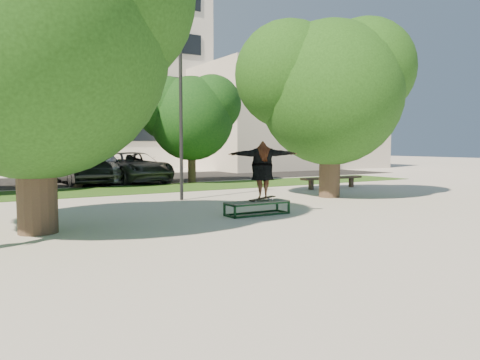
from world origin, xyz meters
TOP-DOWN VIEW (x-y plane):
  - ground at (0.00, 0.00)m, footprint 120.00×120.00m
  - grass_strip at (1.00, 9.50)m, footprint 30.00×4.00m
  - asphalt_strip at (0.00, 16.00)m, footprint 40.00×8.00m
  - tree_left at (-4.29, 1.09)m, footprint 6.96×5.95m
  - tree_right at (5.92, 3.08)m, footprint 6.24×5.33m
  - bg_tree_mid at (-1.08, 12.08)m, footprint 5.76×4.92m
  - bg_tree_right at (4.43, 11.57)m, footprint 5.04×4.31m
  - lamppost at (1.00, 5.00)m, footprint 0.25×0.15m
  - office_building at (-2.00, 31.98)m, footprint 30.00×14.12m
  - side_building at (18.00, 22.00)m, footprint 15.00×10.00m
  - grind_box at (1.34, 0.75)m, footprint 1.80×0.60m
  - skater_rig at (1.51, 0.75)m, footprint 1.98×1.23m
  - bench at (8.50, 5.60)m, footprint 3.27×0.48m
  - car_dark at (-0.50, 13.50)m, footprint 1.86×4.99m
  - car_grey at (2.16, 13.53)m, footprint 2.96×5.71m
  - car_silver_b at (0.50, 14.48)m, footprint 2.49×5.72m

SIDE VIEW (x-z plane):
  - ground at x=0.00m, z-range 0.00..0.00m
  - asphalt_strip at x=0.00m, z-range 0.00..0.01m
  - grass_strip at x=1.00m, z-range 0.00..0.02m
  - grind_box at x=1.34m, z-range 0.00..0.38m
  - bench at x=8.50m, z-range 0.17..0.67m
  - car_grey at x=2.16m, z-range 0.00..1.54m
  - car_dark at x=-0.50m, z-range 0.00..1.63m
  - car_silver_b at x=0.50m, z-range 0.00..1.64m
  - skater_rig at x=1.51m, z-range 0.41..2.06m
  - lamppost at x=1.00m, z-range 0.10..6.21m
  - bg_tree_right at x=4.43m, z-range 0.77..6.21m
  - side_building at x=18.00m, z-range 0.00..8.00m
  - bg_tree_mid at x=-1.08m, z-range 0.90..7.14m
  - tree_right at x=5.92m, z-range 0.84..7.35m
  - tree_left at x=-4.29m, z-range 0.86..7.98m
  - office_building at x=-2.00m, z-range 0.00..16.00m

